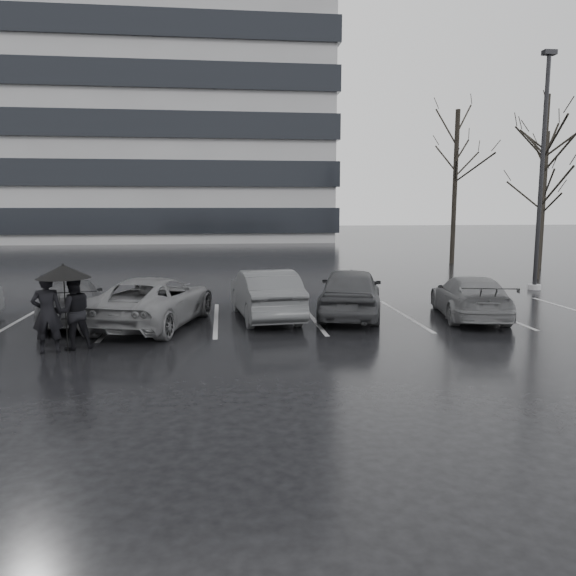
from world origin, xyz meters
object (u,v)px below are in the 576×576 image
at_px(car_west_c, 72,301).
at_px(lamp_post, 541,183).
at_px(tree_east, 542,189).
at_px(tree_north, 455,188).
at_px(pedestrian_left, 47,314).
at_px(car_main, 351,292).
at_px(car_east, 470,297).
at_px(car_west_a, 265,294).
at_px(tree_ne, 543,201).
at_px(pedestrian_right, 73,312).
at_px(car_west_b, 154,301).

height_order(car_west_c, lamp_post, lamp_post).
bearing_deg(tree_east, tree_north, 98.13).
bearing_deg(pedestrian_left, lamp_post, -164.39).
bearing_deg(car_main, car_east, -174.13).
bearing_deg(tree_north, car_west_c, -140.14).
xyz_separation_m(car_west_a, tree_north, (11.76, 14.47, 3.53)).
distance_m(lamp_post, tree_ne, 8.28).
bearing_deg(car_west_a, tree_ne, -149.39).
bearing_deg(car_west_a, lamp_post, -164.18).
bearing_deg(car_west_c, car_west_a, 167.39).
bearing_deg(tree_east, tree_ne, 57.99).
xyz_separation_m(pedestrian_right, tree_north, (16.38, 17.51, 3.39)).
distance_m(car_main, pedestrian_left, 8.28).
height_order(car_west_b, pedestrian_left, pedestrian_left).
relative_size(car_west_c, lamp_post, 0.46).
bearing_deg(tree_ne, car_main, -137.86).
xyz_separation_m(car_west_a, tree_ne, (15.26, 11.47, 2.78)).
distance_m(lamp_post, tree_east, 3.54).
bearing_deg(car_east, pedestrian_right, 24.35).
relative_size(car_west_a, tree_north, 0.51).
xyz_separation_m(pedestrian_left, tree_north, (16.85, 17.82, 3.36)).
bearing_deg(car_east, car_main, 2.10).
distance_m(car_main, car_west_b, 5.65).
bearing_deg(tree_east, pedestrian_left, -148.77).
xyz_separation_m(car_west_b, lamp_post, (14.04, 5.06, 3.43)).
bearing_deg(pedestrian_left, car_east, -176.50).
bearing_deg(tree_east, pedestrian_right, -148.83).
relative_size(car_main, tree_east, 0.55).
bearing_deg(pedestrian_left, tree_ne, -154.28).
xyz_separation_m(car_main, lamp_post, (8.42, 4.51, 3.36)).
relative_size(lamp_post, tree_north, 1.05).
relative_size(pedestrian_right, tree_east, 0.21).
relative_size(car_east, tree_north, 0.50).
xyz_separation_m(car_west_c, tree_east, (18.22, 7.38, 3.40)).
distance_m(car_west_a, car_west_c, 5.46).
height_order(car_west_b, pedestrian_right, pedestrian_right).
height_order(tree_east, tree_north, tree_north).
xyz_separation_m(car_east, tree_north, (5.82, 15.10, 3.63)).
relative_size(tree_east, tree_north, 0.94).
height_order(car_main, car_west_c, car_main).
bearing_deg(pedestrian_right, car_west_b, -144.96).
bearing_deg(tree_north, pedestrian_left, -133.40).
distance_m(car_west_a, tree_east, 15.15).
distance_m(car_main, tree_east, 13.13).
distance_m(car_west_c, tree_ne, 23.81).
relative_size(car_west_a, pedestrian_left, 2.44).
bearing_deg(pedestrian_right, car_west_c, -98.14).
distance_m(pedestrian_left, lamp_post, 18.10).
height_order(car_east, pedestrian_left, pedestrian_left).
distance_m(car_main, car_west_a, 2.51).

